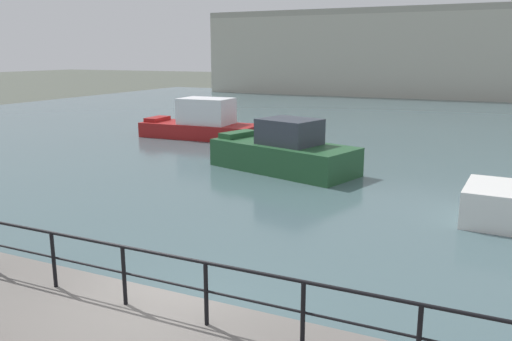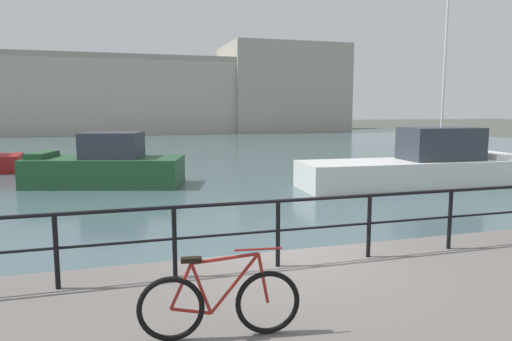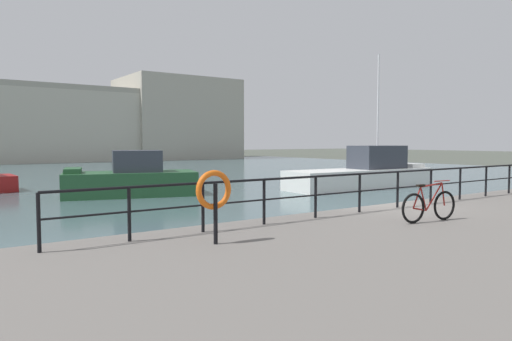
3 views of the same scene
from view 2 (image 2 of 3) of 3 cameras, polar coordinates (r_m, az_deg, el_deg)
The scene contains 7 objects.
ground_plane at distance 8.57m, azimuth 3.13°, elevation -15.08°, with size 240.00×240.00×0.00m, color #4C5147.
water_basin at distance 37.87m, azimuth -12.59°, elevation 2.41°, with size 80.00×60.00×0.01m, color #476066.
harbor_building at distance 67.45m, azimuth -9.21°, elevation 9.09°, with size 59.75×13.27×12.55m.
moored_cabin_cruiser at distance 21.01m, azimuth 19.36°, elevation 0.49°, with size 9.78×3.15×7.94m.
moored_white_yacht at distance 20.99m, azimuth -17.93°, elevation 0.50°, with size 6.94×4.40×2.30m.
quay_railing at distance 7.60m, azimuth 8.49°, elevation -5.71°, with size 21.02×0.07×1.08m.
parked_bicycle at distance 5.23m, azimuth -4.47°, elevation -15.94°, with size 1.76×0.29×0.98m.
Camera 2 is at (-2.71, -7.43, 3.30)m, focal length 32.55 mm.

